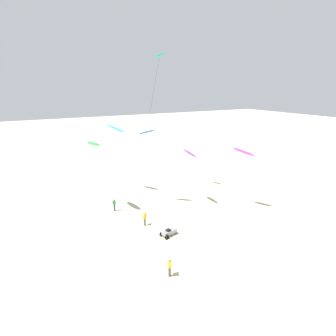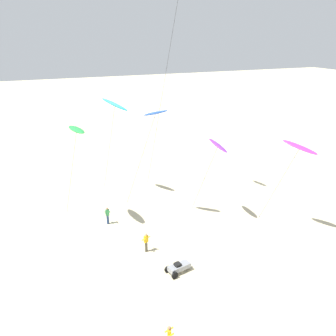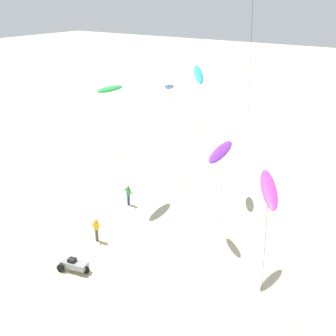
{
  "view_description": "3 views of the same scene",
  "coord_description": "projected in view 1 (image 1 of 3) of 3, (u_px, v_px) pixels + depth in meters",
  "views": [
    {
      "loc": [
        -17.42,
        -20.93,
        15.93
      ],
      "look_at": [
        0.55,
        11.47,
        5.25
      ],
      "focal_mm": 30.83,
      "sensor_mm": 36.0,
      "label": 1
    },
    {
      "loc": [
        -12.88,
        -16.26,
        16.69
      ],
      "look_at": [
        -2.23,
        9.05,
        6.27
      ],
      "focal_mm": 38.22,
      "sensor_mm": 36.0,
      "label": 2
    },
    {
      "loc": [
        14.87,
        -12.62,
        16.25
      ],
      "look_at": [
        -1.72,
        11.38,
        4.8
      ],
      "focal_mm": 48.79,
      "sensor_mm": 36.0,
      "label": 3
    }
  ],
  "objects": [
    {
      "name": "kite_cyan",
      "position": [
        116.0,
        129.0,
        41.39
      ],
      "size": [
        2.59,
        4.39,
        10.69
      ],
      "color": "#33BFE0",
      "rests_on": "ground"
    },
    {
      "name": "kite_flyer_middle",
      "position": [
        114.0,
        205.0,
        37.63
      ],
      "size": [
        0.64,
        0.62,
        1.67
      ],
      "color": "navy",
      "rests_on": "ground"
    },
    {
      "name": "kite_purple",
      "position": [
        189.0,
        153.0,
        37.92
      ],
      "size": [
        1.45,
        4.26,
        7.8
      ],
      "color": "purple",
      "rests_on": "ground"
    },
    {
      "name": "kite_flyer_nearest",
      "position": [
        145.0,
        219.0,
        33.73
      ],
      "size": [
        0.69,
        0.68,
        1.67
      ],
      "color": "#4C4738",
      "rests_on": "ground"
    },
    {
      "name": "kite_flyer_furthest",
      "position": [
        170.0,
        267.0,
        24.69
      ],
      "size": [
        0.65,
        0.66,
        1.67
      ],
      "color": "#4C4738",
      "rests_on": "ground"
    },
    {
      "name": "kite_blue",
      "position": [
        147.0,
        133.0,
        36.5
      ],
      "size": [
        2.59,
        5.65,
        10.72
      ],
      "color": "blue",
      "rests_on": "ground"
    },
    {
      "name": "ground_plane",
      "position": [
        217.0,
        243.0,
        30.12
      ],
      "size": [
        260.0,
        260.0,
        0.0
      ],
      "primitive_type": "plane",
      "color": "beige"
    },
    {
      "name": "kite_magenta",
      "position": [
        243.0,
        152.0,
        36.16
      ],
      "size": [
        2.12,
        4.44,
        8.41
      ],
      "color": "#D8339E",
      "rests_on": "ground"
    },
    {
      "name": "kite_green",
      "position": [
        93.0,
        144.0,
        34.96
      ],
      "size": [
        1.88,
        5.16,
        9.37
      ],
      "color": "green",
      "rests_on": "ground"
    },
    {
      "name": "beach_buggy",
      "position": [
        169.0,
        232.0,
        31.54
      ],
      "size": [
        2.12,
        1.21,
        0.82
      ],
      "color": "gray",
      "rests_on": "ground"
    },
    {
      "name": "kite_teal",
      "position": [
        159.0,
        59.0,
        38.91
      ],
      "size": [
        2.11,
        5.83,
        20.12
      ],
      "color": "teal",
      "rests_on": "ground"
    }
  ]
}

